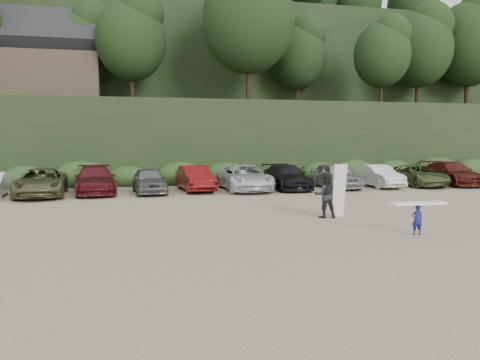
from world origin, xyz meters
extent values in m
plane|color=tan|center=(0.00, 0.00, 0.00)|extent=(120.00, 120.00, 0.00)
cube|color=black|center=(0.00, 22.00, 3.00)|extent=(80.00, 14.00, 6.00)
cube|color=black|center=(0.00, 40.00, 8.00)|extent=(90.00, 30.00, 16.00)
ellipsoid|color=black|center=(0.00, 22.00, 11.00)|extent=(66.00, 12.00, 10.00)
cube|color=#2B491E|center=(-0.55, 14.50, 0.60)|extent=(46.20, 2.00, 1.20)
cube|color=brown|center=(-12.00, 24.00, 8.00)|extent=(8.00, 6.00, 4.00)
imported|color=brown|center=(-10.59, 9.71, 0.77)|extent=(2.89, 5.69, 1.54)
imported|color=#59141C|center=(-7.77, 10.39, 0.79)|extent=(2.69, 5.65, 1.59)
imported|color=slate|center=(-4.70, 9.79, 0.75)|extent=(2.07, 4.54, 1.51)
imported|color=maroon|center=(-1.92, 10.33, 0.76)|extent=(2.01, 4.75, 1.52)
imported|color=silver|center=(1.07, 9.88, 0.79)|extent=(2.64, 5.72, 1.59)
imported|color=black|center=(3.85, 10.03, 0.76)|extent=(2.17, 5.27, 1.52)
imported|color=#98989C|center=(7.13, 9.87, 0.82)|extent=(2.05, 4.86, 1.64)
imported|color=white|center=(10.05, 9.71, 0.74)|extent=(1.68, 4.51, 1.47)
imported|color=#525F37|center=(12.98, 9.78, 0.70)|extent=(2.50, 5.11, 1.40)
imported|color=#551913|center=(15.76, 9.86, 0.79)|extent=(2.62, 5.59, 1.58)
imported|color=navy|center=(3.51, -4.25, 0.51)|extent=(0.41, 0.31, 1.01)
cube|color=white|center=(3.51, -4.25, 1.07)|extent=(1.88, 0.62, 0.07)
imported|color=black|center=(1.88, -0.40, 0.93)|extent=(0.99, 0.82, 1.86)
cube|color=silver|center=(2.43, -0.48, 1.10)|extent=(0.67, 0.44, 2.19)
camera|label=1|loc=(-5.88, -17.90, 3.26)|focal=35.00mm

